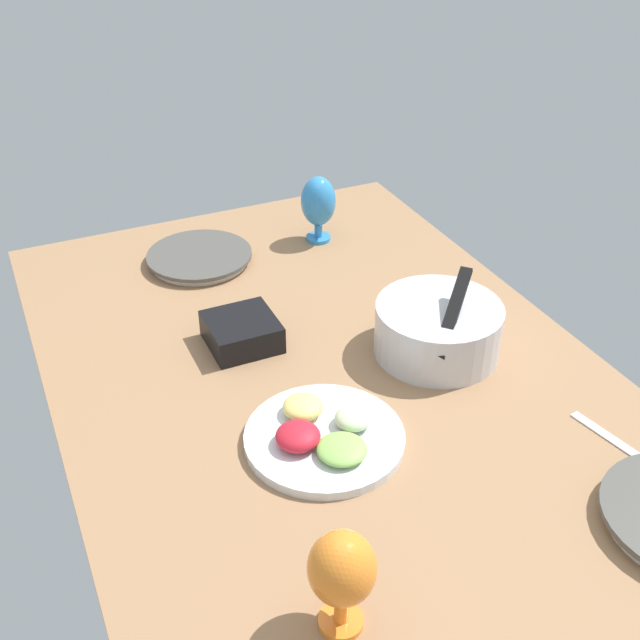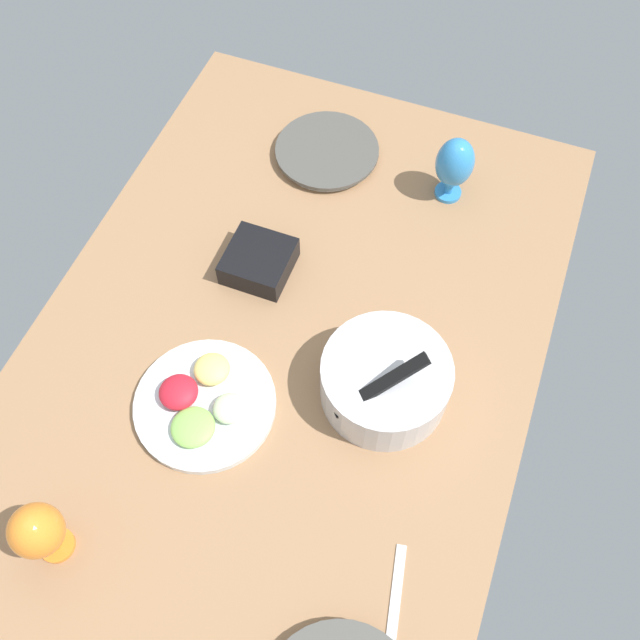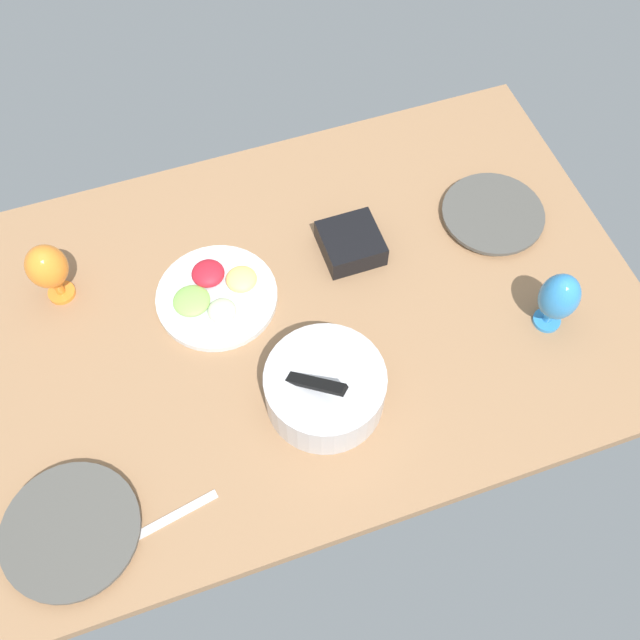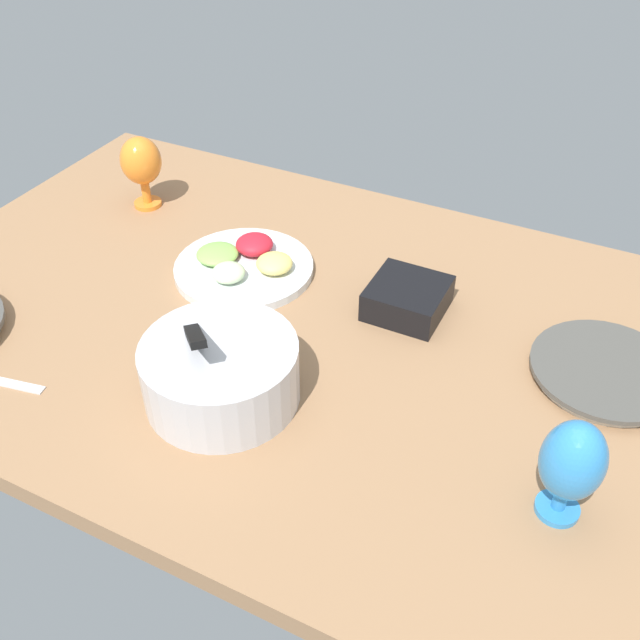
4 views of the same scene
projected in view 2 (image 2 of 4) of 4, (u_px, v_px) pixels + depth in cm
name	position (u px, v px, depth cm)	size (l,w,h in cm)	color
ground_plane	(280.00, 358.00, 148.69)	(160.00, 104.00, 4.00)	#99704C
dinner_plate_left	(327.00, 152.00, 173.40)	(25.44, 25.44, 2.45)	silver
mixing_bowl	(385.00, 380.00, 137.63)	(25.50, 25.50, 17.39)	silver
fruit_platter	(204.00, 402.00, 139.67)	(28.28, 28.28, 5.39)	silver
hurricane_glass_blue	(455.00, 164.00, 159.57)	(8.77, 8.77, 17.11)	#3288CF
hurricane_glass_orange	(38.00, 531.00, 118.16)	(9.18, 9.18, 16.86)	orange
square_bowl_black	(259.00, 260.00, 154.82)	(13.91, 13.91, 5.86)	black
fork_by_right_plate	(396.00, 597.00, 122.87)	(18.00, 1.80, 0.60)	silver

